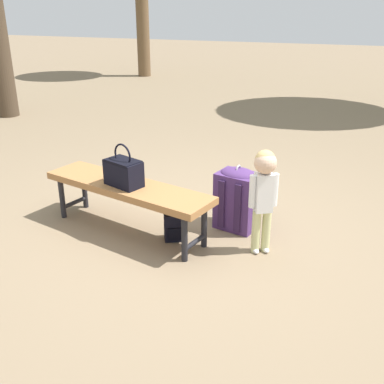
{
  "coord_description": "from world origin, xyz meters",
  "views": [
    {
      "loc": [
        1.27,
        -3.4,
        1.9
      ],
      "look_at": [
        0.07,
        -0.14,
        0.45
      ],
      "focal_mm": 43.0,
      "sensor_mm": 36.0,
      "label": 1
    }
  ],
  "objects_px": {
    "handbag": "(123,171)",
    "backpack_small": "(174,225)",
    "child_standing": "(264,186)",
    "park_bench": "(127,190)",
    "backpack_large": "(237,197)"
  },
  "relations": [
    {
      "from": "handbag",
      "to": "backpack_small",
      "type": "xyz_separation_m",
      "value": [
        0.44,
        0.03,
        -0.44
      ]
    },
    {
      "from": "child_standing",
      "to": "backpack_small",
      "type": "bearing_deg",
      "value": -175.49
    },
    {
      "from": "backpack_small",
      "to": "park_bench",
      "type": "bearing_deg",
      "value": 178.77
    },
    {
      "from": "handbag",
      "to": "child_standing",
      "type": "relative_size",
      "value": 0.43
    },
    {
      "from": "child_standing",
      "to": "backpack_small",
      "type": "height_order",
      "value": "child_standing"
    },
    {
      "from": "handbag",
      "to": "park_bench",
      "type": "bearing_deg",
      "value": 79.97
    },
    {
      "from": "child_standing",
      "to": "backpack_large",
      "type": "height_order",
      "value": "child_standing"
    },
    {
      "from": "park_bench",
      "to": "backpack_small",
      "type": "height_order",
      "value": "park_bench"
    },
    {
      "from": "child_standing",
      "to": "park_bench",
      "type": "bearing_deg",
      "value": -177.61
    },
    {
      "from": "handbag",
      "to": "child_standing",
      "type": "xyz_separation_m",
      "value": [
        1.18,
        0.09,
        -0.0
      ]
    },
    {
      "from": "child_standing",
      "to": "backpack_large",
      "type": "bearing_deg",
      "value": 129.87
    },
    {
      "from": "child_standing",
      "to": "backpack_large",
      "type": "relative_size",
      "value": 1.45
    },
    {
      "from": "park_bench",
      "to": "handbag",
      "type": "relative_size",
      "value": 4.48
    },
    {
      "from": "backpack_large",
      "to": "backpack_small",
      "type": "distance_m",
      "value": 0.62
    },
    {
      "from": "park_bench",
      "to": "backpack_large",
      "type": "distance_m",
      "value": 0.97
    }
  ]
}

